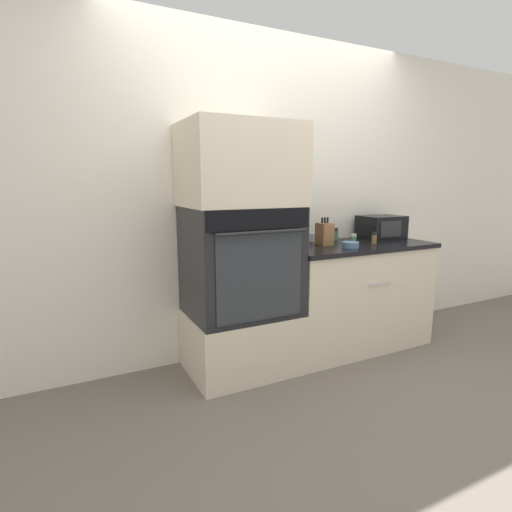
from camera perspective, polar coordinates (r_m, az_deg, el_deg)
The scene contains 13 objects.
ground_plane at distance 3.03m, azimuth 7.37°, elevation -16.43°, with size 12.00×12.00×0.00m, color #6B6056.
wall_back at distance 3.24m, azimuth 1.60°, elevation 8.41°, with size 8.00×0.05×2.50m.
oven_cabinet_base at distance 3.00m, azimuth -2.09°, elevation -12.03°, with size 0.77×0.60×0.43m.
wall_oven at distance 2.82m, azimuth -2.14°, elevation -0.69°, with size 0.75×0.64×0.77m.
oven_cabinet_upper at distance 2.78m, azimuth -2.26°, elevation 12.82°, with size 0.77×0.60×0.55m.
counter_unit at distance 3.46m, azimuth 13.56°, elevation -5.41°, with size 1.29×0.63×0.87m.
microwave at distance 3.71m, azimuth 17.45°, elevation 3.93°, with size 0.37×0.28×0.20m.
knife_block at distance 3.23m, azimuth 9.76°, elevation 3.14°, with size 0.10×0.12×0.22m.
bowl at distance 3.15m, azimuth 13.37°, elevation 1.58°, with size 0.13×0.13×0.04m.
condiment_jar_near at distance 3.41m, azimuth 16.52°, elevation 2.48°, with size 0.04×0.04×0.09m.
condiment_jar_mid at distance 3.40m, azimuth 7.98°, elevation 2.62°, with size 0.05×0.05×0.07m.
condiment_jar_far at distance 3.31m, azimuth 13.70°, elevation 2.33°, with size 0.05×0.05×0.08m.
condiment_jar_back at distance 3.54m, azimuth 11.21°, elevation 3.08°, with size 0.05×0.05×0.10m.
Camera 1 is at (-1.54, -2.23, 1.37)m, focal length 28.00 mm.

